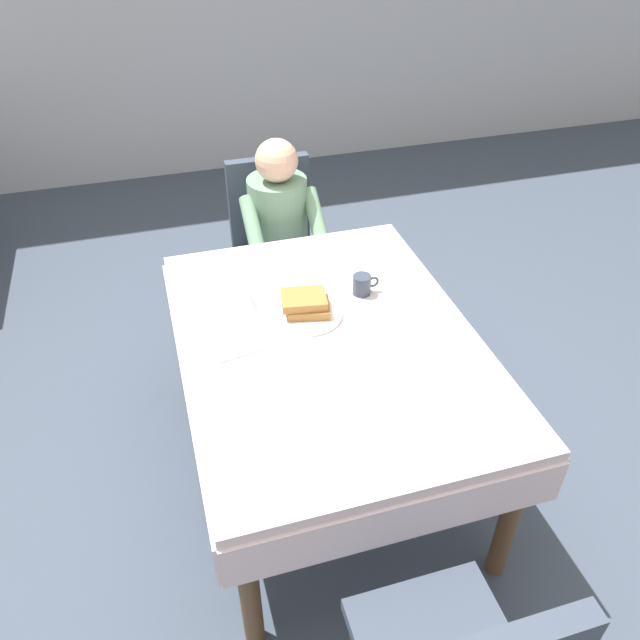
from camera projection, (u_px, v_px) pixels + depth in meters
The scene contains 12 objects.
ground_plane at pixel (327, 463), 2.82m from camera, with size 14.00×14.00×0.00m, color #3D4756.
dining_table_main at pixel (329, 354), 2.42m from camera, with size 1.12×1.52×0.74m.
chair_diner at pixel (274, 235), 3.39m from camera, with size 0.44×0.45×0.93m.
diner_person at pixel (280, 226), 3.19m from camera, with size 0.40×0.43×1.12m.
plate_breakfast at pixel (307, 313), 2.47m from camera, with size 0.28×0.28×0.02m, color white.
breakfast_stack at pixel (306, 303), 2.45m from camera, with size 0.21×0.18×0.07m.
cup_coffee at pixel (362, 285), 2.56m from camera, with size 0.11×0.08×0.08m.
syrup_pitcher at pixel (251, 303), 2.47m from camera, with size 0.08×0.08×0.07m.
fork_left_of_plate at pixel (261, 326), 2.41m from camera, with size 0.18×0.01×0.01m, color silver.
knife_right_of_plate at pixel (354, 309), 2.50m from camera, with size 0.20×0.01×0.01m, color silver.
spoon_near_edge at pixel (338, 370), 2.21m from camera, with size 0.15×0.01×0.01m, color silver.
napkin_folded at pixel (236, 347), 2.31m from camera, with size 0.17×0.12×0.01m, color white.
Camera 1 is at (-0.55, -1.75, 2.23)m, focal length 34.98 mm.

